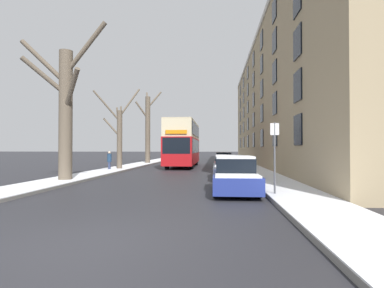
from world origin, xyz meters
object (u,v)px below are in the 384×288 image
at_px(bare_tree_left_1, 119,133).
at_px(parked_car_3, 224,160).
at_px(bare_tree_left_2, 148,127).
at_px(parked_car_0, 235,176).
at_px(oncoming_van, 187,152).
at_px(double_decker_bus, 183,142).
at_px(parked_car_2, 226,164).
at_px(pedestrian_left_sidewalk, 109,160).
at_px(street_sign_post, 275,155).
at_px(bare_tree_left_0, 65,108).
at_px(parked_car_1, 229,168).

xyz_separation_m(bare_tree_left_1, parked_car_3, (8.91, 6.12, -2.42)).
distance_m(bare_tree_left_2, parked_car_0, 23.92).
height_order(bare_tree_left_1, oncoming_van, bare_tree_left_1).
bearing_deg(oncoming_van, parked_car_0, -81.41).
height_order(double_decker_bus, parked_car_0, double_decker_bus).
distance_m(parked_car_2, pedestrian_left_sidewalk, 9.39).
bearing_deg(oncoming_van, double_decker_bus, -85.50).
height_order(double_decker_bus, oncoming_van, double_decker_bus).
relative_size(bare_tree_left_2, double_decker_bus, 0.81).
relative_size(parked_car_2, street_sign_post, 1.63).
distance_m(bare_tree_left_0, parked_car_3, 17.92).
bearing_deg(bare_tree_left_1, parked_car_0, -53.49).
relative_size(bare_tree_left_1, parked_car_1, 1.56).
xyz_separation_m(bare_tree_left_1, parked_car_2, (8.91, -0.57, -2.48)).
xyz_separation_m(bare_tree_left_1, street_sign_post, (10.30, -13.30, -1.50)).
height_order(parked_car_3, oncoming_van, oncoming_van).
relative_size(parked_car_1, oncoming_van, 0.88).
bearing_deg(bare_tree_left_0, oncoming_van, 84.51).
bearing_deg(oncoming_van, parked_car_1, -79.90).
bearing_deg(parked_car_3, oncoming_van, 106.47).
distance_m(bare_tree_left_2, parked_car_1, 18.86).
distance_m(double_decker_bus, parked_car_0, 17.90).
distance_m(parked_car_3, street_sign_post, 19.49).
relative_size(bare_tree_left_2, street_sign_post, 3.15).
height_order(bare_tree_left_1, parked_car_3, bare_tree_left_1).
xyz_separation_m(parked_car_1, pedestrian_left_sidewalk, (-9.37, 5.38, 0.22)).
bearing_deg(pedestrian_left_sidewalk, oncoming_van, -19.43).
bearing_deg(bare_tree_left_1, parked_car_3, 34.46).
height_order(oncoming_van, street_sign_post, street_sign_post).
bearing_deg(parked_car_1, parked_car_0, -90.00).
bearing_deg(parked_car_3, street_sign_post, -85.91).
xyz_separation_m(bare_tree_left_0, parked_car_1, (8.89, 2.69, -3.34)).
relative_size(double_decker_bus, oncoming_van, 2.09).
bearing_deg(parked_car_0, parked_car_2, 90.00).
height_order(bare_tree_left_0, oncoming_van, bare_tree_left_0).
relative_size(parked_car_2, pedestrian_left_sidewalk, 2.84).
height_order(bare_tree_left_0, street_sign_post, bare_tree_left_0).
bearing_deg(parked_car_3, double_decker_bus, -168.52).
bearing_deg(parked_car_2, parked_car_1, -90.00).
distance_m(parked_car_1, pedestrian_left_sidewalk, 10.81).
height_order(oncoming_van, pedestrian_left_sidewalk, oncoming_van).
bearing_deg(street_sign_post, oncoming_van, 100.33).
height_order(parked_car_3, street_sign_post, street_sign_post).
bearing_deg(double_decker_bus, bare_tree_left_2, 135.48).
xyz_separation_m(double_decker_bus, parked_car_2, (4.05, -5.87, -1.89)).
relative_size(parked_car_0, street_sign_post, 1.56).
bearing_deg(oncoming_van, bare_tree_left_0, -95.49).
bearing_deg(double_decker_bus, bare_tree_left_0, -108.62).
relative_size(parked_car_0, parked_car_3, 0.96).
relative_size(bare_tree_left_2, parked_car_3, 1.94).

